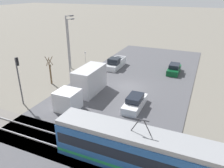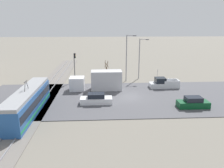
{
  "view_description": "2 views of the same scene",
  "coord_description": "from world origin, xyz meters",
  "px_view_note": "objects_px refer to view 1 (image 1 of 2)",
  "views": [
    {
      "loc": [
        -9.11,
        26.79,
        12.79
      ],
      "look_at": [
        1.03,
        3.6,
        1.75
      ],
      "focal_mm": 35.0,
      "sensor_mm": 36.0,
      "label": 1
    },
    {
      "loc": [
        -32.88,
        4.61,
        11.48
      ],
      "look_at": [
        0.56,
        2.77,
        2.1
      ],
      "focal_mm": 35.0,
      "sensor_mm": 36.0,
      "label": 2
    }
  ],
  "objects_px": {
    "box_truck": "(85,84)",
    "street_lamp_near_crossing": "(70,41)",
    "sedan_car_1": "(135,102)",
    "pickup_truck": "(116,64)",
    "sedan_car_0": "(174,69)",
    "street_tree": "(50,72)",
    "light_rail_tram": "(140,151)",
    "no_parking_sign": "(85,56)",
    "traffic_light_pole": "(19,75)",
    "street_lamp_mid_block": "(68,43)"
  },
  "relations": [
    {
      "from": "box_truck",
      "to": "street_lamp_near_crossing",
      "type": "height_order",
      "value": "street_lamp_near_crossing"
    },
    {
      "from": "sedan_car_1",
      "to": "pickup_truck",
      "type": "bearing_deg",
      "value": 121.78
    },
    {
      "from": "pickup_truck",
      "to": "sedan_car_1",
      "type": "distance_m",
      "value": 14.32
    },
    {
      "from": "sedan_car_0",
      "to": "street_tree",
      "type": "height_order",
      "value": "street_tree"
    },
    {
      "from": "light_rail_tram",
      "to": "no_parking_sign",
      "type": "height_order",
      "value": "light_rail_tram"
    },
    {
      "from": "light_rail_tram",
      "to": "traffic_light_pole",
      "type": "height_order",
      "value": "traffic_light_pole"
    },
    {
      "from": "box_truck",
      "to": "sedan_car_0",
      "type": "distance_m",
      "value": 16.02
    },
    {
      "from": "box_truck",
      "to": "traffic_light_pole",
      "type": "distance_m",
      "value": 7.87
    },
    {
      "from": "pickup_truck",
      "to": "no_parking_sign",
      "type": "bearing_deg",
      "value": -4.7
    },
    {
      "from": "no_parking_sign",
      "to": "sedan_car_0",
      "type": "bearing_deg",
      "value": -176.96
    },
    {
      "from": "traffic_light_pole",
      "to": "sedan_car_1",
      "type": "bearing_deg",
      "value": -160.96
    },
    {
      "from": "light_rail_tram",
      "to": "sedan_car_0",
      "type": "bearing_deg",
      "value": -87.69
    },
    {
      "from": "traffic_light_pole",
      "to": "sedan_car_0",
      "type": "bearing_deg",
      "value": -129.94
    },
    {
      "from": "sedan_car_1",
      "to": "street_tree",
      "type": "xyz_separation_m",
      "value": [
        13.45,
        -1.95,
        1.17
      ]
    },
    {
      "from": "traffic_light_pole",
      "to": "street_tree",
      "type": "bearing_deg",
      "value": -83.33
    },
    {
      "from": "sedan_car_1",
      "to": "street_lamp_mid_block",
      "type": "xyz_separation_m",
      "value": [
        12.83,
        -6.08,
        4.57
      ]
    },
    {
      "from": "sedan_car_0",
      "to": "sedan_car_1",
      "type": "xyz_separation_m",
      "value": [
        2.31,
        13.56,
        -0.0
      ]
    },
    {
      "from": "sedan_car_1",
      "to": "traffic_light_pole",
      "type": "relative_size",
      "value": 0.8
    },
    {
      "from": "sedan_car_0",
      "to": "no_parking_sign",
      "type": "height_order",
      "value": "no_parking_sign"
    },
    {
      "from": "street_lamp_near_crossing",
      "to": "no_parking_sign",
      "type": "bearing_deg",
      "value": -100.96
    },
    {
      "from": "pickup_truck",
      "to": "street_lamp_mid_block",
      "type": "xyz_separation_m",
      "value": [
        5.3,
        6.09,
        4.5
      ]
    },
    {
      "from": "sedan_car_0",
      "to": "street_lamp_near_crossing",
      "type": "height_order",
      "value": "street_lamp_near_crossing"
    },
    {
      "from": "street_lamp_near_crossing",
      "to": "box_truck",
      "type": "bearing_deg",
      "value": 132.22
    },
    {
      "from": "street_lamp_near_crossing",
      "to": "light_rail_tram",
      "type": "bearing_deg",
      "value": 135.11
    },
    {
      "from": "street_tree",
      "to": "street_lamp_mid_block",
      "type": "bearing_deg",
      "value": -98.48
    },
    {
      "from": "street_lamp_mid_block",
      "to": "sedan_car_0",
      "type": "bearing_deg",
      "value": -153.74
    },
    {
      "from": "street_lamp_near_crossing",
      "to": "no_parking_sign",
      "type": "relative_size",
      "value": 3.92
    },
    {
      "from": "sedan_car_1",
      "to": "street_lamp_near_crossing",
      "type": "relative_size",
      "value": 0.55
    },
    {
      "from": "sedan_car_0",
      "to": "box_truck",
      "type": "bearing_deg",
      "value": 54.92
    },
    {
      "from": "sedan_car_1",
      "to": "sedan_car_0",
      "type": "bearing_deg",
      "value": 80.31
    },
    {
      "from": "traffic_light_pole",
      "to": "street_tree",
      "type": "distance_m",
      "value": 6.63
    },
    {
      "from": "street_lamp_mid_block",
      "to": "no_parking_sign",
      "type": "height_order",
      "value": "street_lamp_mid_block"
    },
    {
      "from": "box_truck",
      "to": "street_tree",
      "type": "bearing_deg",
      "value": -12.66
    },
    {
      "from": "sedan_car_1",
      "to": "traffic_light_pole",
      "type": "bearing_deg",
      "value": -160.96
    },
    {
      "from": "traffic_light_pole",
      "to": "street_tree",
      "type": "xyz_separation_m",
      "value": [
        0.74,
        -6.33,
        -1.83
      ]
    },
    {
      "from": "box_truck",
      "to": "sedan_car_1",
      "type": "distance_m",
      "value": 6.95
    },
    {
      "from": "traffic_light_pole",
      "to": "street_lamp_near_crossing",
      "type": "distance_m",
      "value": 13.59
    },
    {
      "from": "pickup_truck",
      "to": "street_tree",
      "type": "height_order",
      "value": "street_tree"
    },
    {
      "from": "light_rail_tram",
      "to": "sedan_car_0",
      "type": "height_order",
      "value": "light_rail_tram"
    },
    {
      "from": "street_lamp_mid_block",
      "to": "no_parking_sign",
      "type": "bearing_deg",
      "value": -80.65
    },
    {
      "from": "box_truck",
      "to": "light_rail_tram",
      "type": "bearing_deg",
      "value": 137.54
    },
    {
      "from": "box_truck",
      "to": "street_lamp_mid_block",
      "type": "distance_m",
      "value": 8.96
    },
    {
      "from": "sedan_car_0",
      "to": "traffic_light_pole",
      "type": "height_order",
      "value": "traffic_light_pole"
    },
    {
      "from": "no_parking_sign",
      "to": "street_lamp_mid_block",
      "type": "bearing_deg",
      "value": 99.35
    },
    {
      "from": "sedan_car_0",
      "to": "no_parking_sign",
      "type": "distance_m",
      "value": 16.27
    },
    {
      "from": "light_rail_tram",
      "to": "sedan_car_0",
      "type": "relative_size",
      "value": 3.12
    },
    {
      "from": "sedan_car_0",
      "to": "street_lamp_mid_block",
      "type": "distance_m",
      "value": 17.5
    },
    {
      "from": "street_tree",
      "to": "box_truck",
      "type": "bearing_deg",
      "value": 167.34
    },
    {
      "from": "box_truck",
      "to": "sedan_car_1",
      "type": "bearing_deg",
      "value": 176.09
    },
    {
      "from": "pickup_truck",
      "to": "no_parking_sign",
      "type": "xyz_separation_m",
      "value": [
        6.38,
        -0.52,
        0.54
      ]
    }
  ]
}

